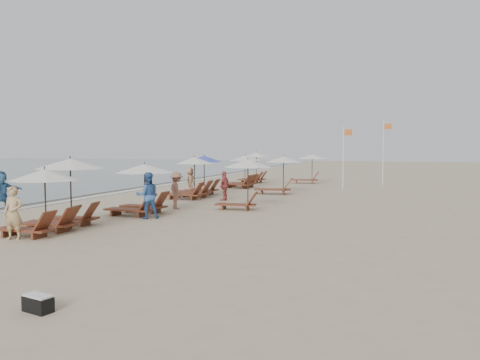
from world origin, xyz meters
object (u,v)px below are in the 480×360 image
(lounger_station_0, at_px, (40,202))
(beachgoer_near, at_px, (13,213))
(lounger_station_4, at_px, (200,176))
(lounger_station_6, at_px, (253,169))
(flag_pole_near, at_px, (344,154))
(lounger_station_5, at_px, (242,172))
(lounger_station_1, at_px, (66,191))
(inland_station_1, at_px, (278,172))
(lounger_station_2, at_px, (140,188))
(beachgoer_mid_a, at_px, (148,195))
(duffel_bag, at_px, (38,303))
(beachgoer_mid_b, at_px, (177,190))
(inland_station_2, at_px, (309,166))
(waterline_walker, at_px, (1,191))
(lounger_station_3, at_px, (190,180))
(beachgoer_far_b, at_px, (190,181))
(inland_station_0, at_px, (244,177))
(beachgoer_far_a, at_px, (224,186))

(lounger_station_0, relative_size, beachgoer_near, 1.51)
(lounger_station_0, bearing_deg, lounger_station_4, 90.51)
(lounger_station_6, distance_m, flag_pole_near, 7.92)
(lounger_station_5, bearing_deg, lounger_station_1, -92.32)
(lounger_station_6, bearing_deg, inland_station_1, -63.63)
(beachgoer_near, bearing_deg, inland_station_1, 59.79)
(lounger_station_2, height_order, inland_station_1, inland_station_1)
(lounger_station_1, bearing_deg, lounger_station_4, 89.98)
(lounger_station_1, xyz_separation_m, inland_station_1, (4.11, 13.64, 0.02))
(beachgoer_mid_a, height_order, duffel_bag, beachgoer_mid_a)
(lounger_station_0, bearing_deg, beachgoer_mid_b, 79.47)
(lounger_station_4, relative_size, inland_station_1, 0.88)
(duffel_bag, bearing_deg, beachgoer_mid_a, 109.54)
(inland_station_2, height_order, waterline_walker, inland_station_2)
(lounger_station_3, height_order, inland_station_2, lounger_station_3)
(beachgoer_far_b, relative_size, duffel_bag, 2.78)
(lounger_station_5, xyz_separation_m, flag_pole_near, (6.66, 1.59, 1.23))
(inland_station_2, relative_size, beachgoer_far_b, 1.74)
(lounger_station_6, xyz_separation_m, waterline_walker, (-5.54, -19.13, -0.23))
(beachgoer_near, distance_m, duffel_bag, 7.11)
(lounger_station_3, bearing_deg, inland_station_1, 45.44)
(lounger_station_4, relative_size, beachgoer_mid_b, 1.52)
(lounger_station_1, distance_m, lounger_station_3, 9.69)
(beachgoer_mid_a, xyz_separation_m, beachgoer_far_b, (-2.53, 9.41, -0.11))
(lounger_station_4, bearing_deg, lounger_station_0, -89.49)
(lounger_station_5, xyz_separation_m, beachgoer_mid_a, (0.95, -14.39, -0.18))
(inland_station_0, height_order, duffel_bag, inland_station_0)
(lounger_station_6, height_order, beachgoer_mid_a, lounger_station_6)
(lounger_station_1, bearing_deg, beachgoer_far_b, 94.20)
(lounger_station_0, xyz_separation_m, beachgoer_near, (-0.17, -0.92, -0.25))
(beachgoer_far_b, bearing_deg, lounger_station_5, -12.54)
(lounger_station_2, relative_size, beachgoer_near, 1.68)
(lounger_station_3, xyz_separation_m, beachgoer_near, (-0.27, -12.01, -0.21))
(inland_station_0, bearing_deg, flag_pole_near, 76.16)
(lounger_station_5, distance_m, inland_station_1, 4.84)
(duffel_bag, bearing_deg, inland_station_1, 92.81)
(lounger_station_4, relative_size, lounger_station_5, 0.95)
(lounger_station_6, distance_m, inland_station_0, 15.84)
(lounger_station_2, bearing_deg, inland_station_1, 71.74)
(lounger_station_5, bearing_deg, flag_pole_near, 13.41)
(beachgoer_near, xyz_separation_m, beachgoer_mid_a, (1.70, 4.99, 0.10))
(lounger_station_4, distance_m, beachgoer_near, 13.91)
(lounger_station_0, height_order, flag_pole_near, flag_pole_near)
(inland_station_2, distance_m, flag_pole_near, 4.99)
(lounger_station_4, relative_size, beachgoer_far_b, 1.60)
(inland_station_2, relative_size, duffel_bag, 4.83)
(beachgoer_mid_b, relative_size, beachgoer_far_b, 1.05)
(beachgoer_far_a, height_order, duffel_bag, beachgoer_far_a)
(beachgoer_mid_b, height_order, waterline_walker, waterline_walker)
(lounger_station_1, height_order, lounger_station_2, lounger_station_1)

